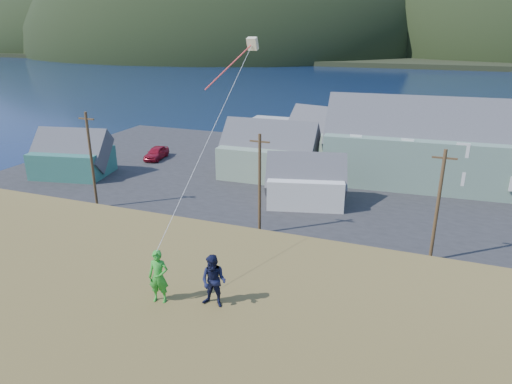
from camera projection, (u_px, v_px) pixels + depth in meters
ground at (275, 246)px, 35.01m from camera, size 900.00×900.00×0.00m
grass_strip at (267, 257)px, 33.23m from camera, size 110.00×8.00×0.10m
waterfront_lot at (324, 180)px, 49.95m from camera, size 72.00×36.00×0.12m
wharf at (319, 131)px, 72.05m from camera, size 26.00×14.00×0.90m
far_shore at (421, 50)px, 325.13m from camera, size 900.00×320.00×2.00m
far_hills at (482, 53)px, 268.43m from camera, size 760.00×265.00×143.00m
lodge at (481, 148)px, 46.34m from camera, size 31.88×10.80×11.04m
shed_teal at (72, 155)px, 50.78m from camera, size 9.13×7.16×6.45m
shed_palegreen_near at (269, 152)px, 50.28m from camera, size 10.64×6.93×7.61m
shed_white at (306, 181)px, 42.56m from camera, size 8.37×6.55×5.89m
shed_palegreen_far at (332, 137)px, 56.82m from camera, size 12.87×9.17×7.85m
utility_poles at (243, 182)px, 35.94m from camera, size 29.25×0.24×8.84m
parked_cars at (262, 157)px, 55.94m from camera, size 27.68×13.87×1.57m
kite_flyer_green at (159, 277)px, 14.89m from camera, size 0.75×0.57×1.84m
kite_flyer_navy at (214, 281)px, 14.65m from camera, size 0.89×0.70×1.81m
kite_rig at (248, 50)px, 20.30m from camera, size 0.87×4.74×10.86m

